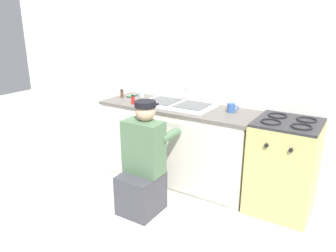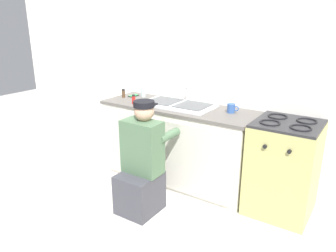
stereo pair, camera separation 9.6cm
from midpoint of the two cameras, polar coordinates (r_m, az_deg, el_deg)
name	(u,v)px [view 2 (the right image)]	position (r m, az deg, el deg)	size (l,w,h in m)	color
ground_plane	(163,189)	(3.75, -0.11, -10.93)	(12.00, 12.00, 0.00)	beige
back_wall	(194,71)	(3.88, 5.29, 9.57)	(6.00, 0.10, 2.50)	silver
counter_cabinet	(177,145)	(3.79, 2.33, -3.39)	(1.75, 0.62, 0.87)	silver
countertop	(178,107)	(3.65, 2.49, 3.25)	(1.79, 0.62, 0.03)	#5B5651
sink_double_basin	(178,104)	(3.65, 2.52, 3.81)	(0.80, 0.44, 0.19)	silver
stove_range	(283,168)	(3.38, 20.17, -6.82)	(0.60, 0.62, 0.93)	tan
plumber_person	(142,167)	(3.20, -3.76, -7.11)	(0.42, 0.61, 1.10)	#3F3F47
coffee_mug	(231,108)	(3.44, 11.76, 3.04)	(0.13, 0.08, 0.09)	#335699
spice_bottle_pepper	(123,93)	(4.07, -7.09, 5.66)	(0.04, 0.04, 0.10)	#513823
cell_phone	(133,96)	(4.13, -5.36, 5.27)	(0.07, 0.14, 0.01)	black
spice_bottle_red	(134,99)	(3.75, -5.27, 4.65)	(0.04, 0.04, 0.10)	red
water_glass	(143,93)	(4.10, -3.65, 5.84)	(0.06, 0.06, 0.10)	#ADC6CC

